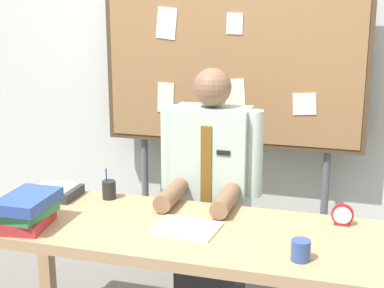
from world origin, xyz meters
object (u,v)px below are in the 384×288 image
object	(u,v)px
pen_holder	(109,189)
desk	(182,245)
book_stack	(27,210)
bulletin_board	(232,69)
open_notebook	(186,228)
paper_tray	(53,191)
desk_clock	(342,216)
person	(211,207)
coffee_mug	(301,250)

from	to	relation	value
pen_holder	desk	bearing A→B (deg)	-28.25
book_stack	bulletin_board	bearing A→B (deg)	60.16
desk	book_stack	distance (m)	0.72
open_notebook	paper_tray	size ratio (longest dim) A/B	1.09
pen_holder	desk_clock	bearing A→B (deg)	-1.08
desk_clock	person	bearing A→B (deg)	157.85
open_notebook	desk	bearing A→B (deg)	141.48
book_stack	desk_clock	bearing A→B (deg)	17.22
person	pen_holder	size ratio (longest dim) A/B	8.74
bulletin_board	pen_holder	world-z (taller)	bulletin_board
person	desk_clock	size ratio (longest dim) A/B	14.03
desk_clock	pen_holder	distance (m)	1.17
coffee_mug	paper_tray	size ratio (longest dim) A/B	0.33
open_notebook	coffee_mug	world-z (taller)	coffee_mug
desk	bulletin_board	world-z (taller)	bulletin_board
desk_clock	paper_tray	world-z (taller)	desk_clock
desk	paper_tray	size ratio (longest dim) A/B	7.28
desk	coffee_mug	size ratio (longest dim) A/B	22.18
desk_clock	pen_holder	world-z (taller)	pen_holder
book_stack	open_notebook	size ratio (longest dim) A/B	1.07
desk	open_notebook	distance (m)	0.10
book_stack	pen_holder	size ratio (longest dim) A/B	1.90
desk	coffee_mug	bearing A→B (deg)	-18.81
desk_clock	paper_tray	bearing A→B (deg)	-178.73
desk	bulletin_board	size ratio (longest dim) A/B	1.03
desk_clock	open_notebook	bearing A→B (deg)	-159.25
desk	book_stack	xyz separation A→B (m)	(-0.67, -0.19, 0.17)
desk	desk_clock	world-z (taller)	desk_clock
open_notebook	desk_clock	distance (m)	0.72
paper_tray	person	bearing A→B (deg)	22.32
open_notebook	bulletin_board	bearing A→B (deg)	91.45
bulletin_board	coffee_mug	world-z (taller)	bulletin_board
book_stack	desk_clock	world-z (taller)	book_stack
book_stack	open_notebook	xyz separation A→B (m)	(0.70, 0.17, -0.07)
person	desk_clock	distance (m)	0.76
book_stack	coffee_mug	xyz separation A→B (m)	(1.22, 0.00, -0.04)
desk	person	world-z (taller)	person
person	coffee_mug	size ratio (longest dim) A/B	16.40
open_notebook	coffee_mug	xyz separation A→B (m)	(0.52, -0.17, 0.04)
open_notebook	desk_clock	xyz separation A→B (m)	(0.67, 0.25, 0.04)
person	book_stack	world-z (taller)	person
paper_tray	book_stack	bearing A→B (deg)	-76.70
desk	open_notebook	size ratio (longest dim) A/B	6.68
bulletin_board	book_stack	xyz separation A→B (m)	(-0.67, -1.17, -0.52)
bulletin_board	paper_tray	xyz separation A→B (m)	(-0.77, -0.78, -0.57)
bulletin_board	pen_holder	bearing A→B (deg)	-123.08
book_stack	coffee_mug	size ratio (longest dim) A/B	3.56
desk	pen_holder	distance (m)	0.56
book_stack	paper_tray	xyz separation A→B (m)	(-0.09, 0.39, -0.05)
person	desk_clock	world-z (taller)	person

